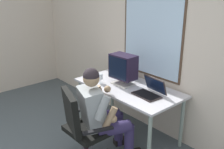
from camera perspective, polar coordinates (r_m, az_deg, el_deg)
wall_rear at (r=3.64m, az=10.51°, el=6.00°), size 5.98×0.08×2.52m
desk at (r=3.61m, az=3.51°, el=-3.73°), size 1.52×0.77×0.75m
office_chair at (r=3.11m, az=-6.63°, el=-10.52°), size 0.68×0.61×0.95m
person_seated at (r=3.14m, az=-2.18°, el=-8.25°), size 0.65×0.82×1.20m
crt_monitor at (r=3.57m, az=2.45°, el=1.60°), size 0.38×0.25×0.43m
laptop at (r=3.33m, az=8.46°, el=-3.47°), size 0.38×0.33×0.22m
wine_glass at (r=3.65m, az=-2.66°, el=-0.56°), size 0.08×0.08×0.14m
desk_speaker at (r=3.96m, az=0.76°, el=0.85°), size 0.08×0.09×0.16m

